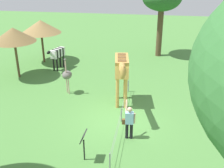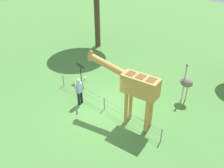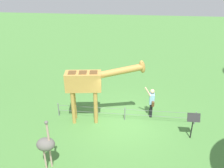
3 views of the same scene
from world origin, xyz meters
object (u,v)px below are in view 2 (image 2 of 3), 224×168
at_px(ostrich, 186,83).
at_px(info_sign, 80,68).
at_px(giraffe, 134,85).
at_px(visitor, 80,90).

height_order(ostrich, info_sign, ostrich).
distance_m(giraffe, ostrich, 3.66).
relative_size(visitor, info_sign, 1.34).
bearing_deg(visitor, giraffe, -166.64).
bearing_deg(visitor, ostrich, -134.92).
relative_size(giraffe, info_sign, 2.92).
height_order(visitor, info_sign, visitor).
distance_m(visitor, ostrich, 5.78).
bearing_deg(ostrich, info_sign, 22.96).
bearing_deg(ostrich, giraffe, 72.60).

